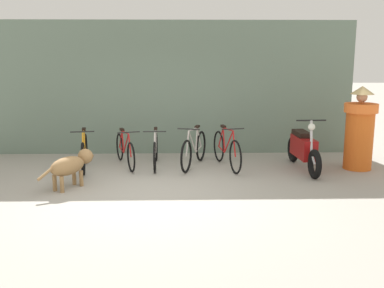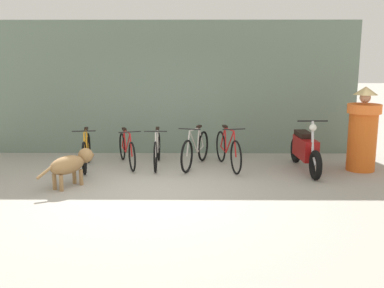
{
  "view_description": "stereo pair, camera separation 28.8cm",
  "coord_description": "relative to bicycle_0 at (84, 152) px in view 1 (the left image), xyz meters",
  "views": [
    {
      "loc": [
        0.47,
        -7.31,
        2.31
      ],
      "look_at": [
        0.69,
        1.0,
        0.65
      ],
      "focal_mm": 42.0,
      "sensor_mm": 36.0,
      "label": 1
    },
    {
      "loc": [
        0.76,
        -7.31,
        2.31
      ],
      "look_at": [
        0.69,
        1.0,
        0.65
      ],
      "focal_mm": 42.0,
      "sensor_mm": 36.0,
      "label": 2
    }
  ],
  "objects": [
    {
      "name": "bicycle_4",
      "position": [
        2.92,
        0.06,
        0.02
      ],
      "size": [
        0.52,
        1.72,
        0.88
      ],
      "rotation": [
        0.0,
        0.0,
        -1.35
      ],
      "color": "black",
      "rests_on": "ground"
    },
    {
      "name": "bicycle_1",
      "position": [
        0.8,
        0.24,
        -0.01
      ],
      "size": [
        0.64,
        1.6,
        0.79
      ],
      "rotation": [
        0.0,
        0.0,
        -1.23
      ],
      "color": "black",
      "rests_on": "ground"
    },
    {
      "name": "bicycle_3",
      "position": [
        2.25,
        0.15,
        0.01
      ],
      "size": [
        0.64,
        1.66,
        0.87
      ],
      "rotation": [
        0.0,
        0.0,
        -1.89
      ],
      "color": "black",
      "rests_on": "ground"
    },
    {
      "name": "shop_wall_back",
      "position": [
        1.49,
        1.54,
        1.2
      ],
      "size": [
        9.02,
        0.2,
        3.08
      ],
      "color": "slate",
      "rests_on": "ground"
    },
    {
      "name": "stray_dog",
      "position": [
        0.05,
        -1.31,
        0.07
      ],
      "size": [
        0.8,
        1.12,
        0.63
      ],
      "rotation": [
        0.0,
        0.0,
        0.99
      ],
      "color": "#997247",
      "rests_on": "ground"
    },
    {
      "name": "person_in_robes",
      "position": [
        5.6,
        -0.13,
        0.49
      ],
      "size": [
        0.92,
        0.92,
        1.7
      ],
      "rotation": [
        0.0,
        0.0,
        2.5
      ],
      "color": "orange",
      "rests_on": "ground"
    },
    {
      "name": "bicycle_0",
      "position": [
        0.0,
        0.0,
        0.0
      ],
      "size": [
        0.46,
        1.61,
        0.84
      ],
      "rotation": [
        0.0,
        0.0,
        -1.42
      ],
      "color": "black",
      "rests_on": "ground"
    },
    {
      "name": "motorcycle",
      "position": [
        4.46,
        -0.18,
        0.08
      ],
      "size": [
        0.58,
        1.94,
        1.08
      ],
      "rotation": [
        0.0,
        0.0,
        -1.52
      ],
      "color": "black",
      "rests_on": "ground"
    },
    {
      "name": "bicycle_2",
      "position": [
        1.44,
        0.19,
        -0.0
      ],
      "size": [
        0.46,
        1.68,
        0.82
      ],
      "rotation": [
        0.0,
        0.0,
        -1.55
      ],
      "color": "black",
      "rests_on": "ground"
    },
    {
      "name": "ground_plane",
      "position": [
        1.49,
        -1.7,
        -0.34
      ],
      "size": [
        60.0,
        60.0,
        0.0
      ],
      "primitive_type": "plane",
      "color": "#9E998E"
    }
  ]
}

